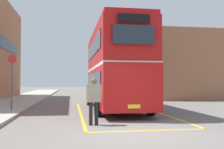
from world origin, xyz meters
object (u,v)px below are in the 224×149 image
at_px(double_decker_bus, 114,67).
at_px(pedestrian_boarding, 94,97).
at_px(bus_stop_sign, 12,77).
at_px(single_deck_bus, 109,82).

distance_m(double_decker_bus, pedestrian_boarding, 5.96).
height_order(pedestrian_boarding, bus_stop_sign, bus_stop_sign).
distance_m(pedestrian_boarding, bus_stop_sign, 6.29).
height_order(double_decker_bus, bus_stop_sign, double_decker_bus).
bearing_deg(double_decker_bus, bus_stop_sign, -172.55).
height_order(single_deck_bus, bus_stop_sign, bus_stop_sign).
xyz_separation_m(double_decker_bus, bus_stop_sign, (-5.71, -0.75, -0.62)).
relative_size(single_deck_bus, bus_stop_sign, 2.83).
height_order(double_decker_bus, pedestrian_boarding, double_decker_bus).
relative_size(double_decker_bus, single_deck_bus, 1.19).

